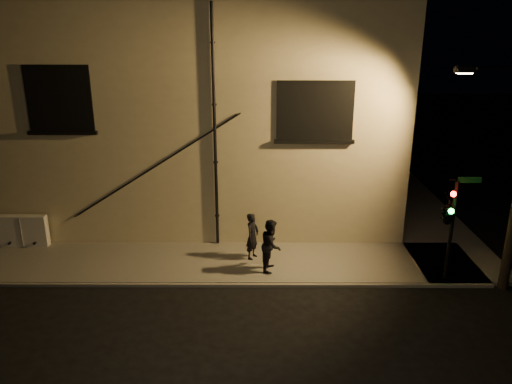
{
  "coord_description": "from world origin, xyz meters",
  "views": [
    {
      "loc": [
        -0.33,
        -13.83,
        7.77
      ],
      "look_at": [
        -0.39,
        1.8,
        2.49
      ],
      "focal_mm": 35.0,
      "sensor_mm": 36.0,
      "label": 1
    }
  ],
  "objects_px": {
    "utility_cabinet": "(23,231)",
    "traffic_signal": "(448,213)",
    "pedestrian_a": "(252,236)",
    "pedestrian_b": "(271,245)"
  },
  "relations": [
    {
      "from": "utility_cabinet",
      "to": "traffic_signal",
      "type": "height_order",
      "value": "traffic_signal"
    },
    {
      "from": "utility_cabinet",
      "to": "pedestrian_b",
      "type": "bearing_deg",
      "value": -11.46
    },
    {
      "from": "pedestrian_a",
      "to": "utility_cabinet",
      "type": "bearing_deg",
      "value": 111.14
    },
    {
      "from": "utility_cabinet",
      "to": "pedestrian_a",
      "type": "distance_m",
      "value": 8.35
    },
    {
      "from": "utility_cabinet",
      "to": "traffic_signal",
      "type": "xyz_separation_m",
      "value": [
        14.2,
        -2.51,
        1.67
      ]
    },
    {
      "from": "traffic_signal",
      "to": "utility_cabinet",
      "type": "bearing_deg",
      "value": 169.96
    },
    {
      "from": "pedestrian_b",
      "to": "traffic_signal",
      "type": "distance_m",
      "value": 5.52
    },
    {
      "from": "utility_cabinet",
      "to": "traffic_signal",
      "type": "distance_m",
      "value": 14.52
    },
    {
      "from": "pedestrian_a",
      "to": "traffic_signal",
      "type": "xyz_separation_m",
      "value": [
        5.91,
        -1.55,
        1.44
      ]
    },
    {
      "from": "utility_cabinet",
      "to": "pedestrian_a",
      "type": "bearing_deg",
      "value": -6.61
    }
  ]
}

